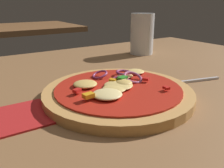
{
  "coord_description": "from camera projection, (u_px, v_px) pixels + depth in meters",
  "views": [
    {
      "loc": [
        -0.27,
        -0.29,
        0.2
      ],
      "look_at": [
        -0.04,
        0.05,
        0.06
      ],
      "focal_mm": 37.36,
      "sensor_mm": 36.0,
      "label": 1
    }
  ],
  "objects": [
    {
      "name": "fork",
      "position": [
        184.0,
        82.0,
        0.5
      ],
      "size": [
        0.16,
        0.06,
        0.01
      ],
      "color": "silver",
      "rests_on": "dining_table"
    },
    {
      "name": "background_table",
      "position": [
        31.0,
        28.0,
        1.7
      ],
      "size": [
        0.63,
        0.59,
        0.04
      ],
      "color": "brown",
      "rests_on": "ground"
    },
    {
      "name": "pizza",
      "position": [
        118.0,
        92.0,
        0.42
      ],
      "size": [
        0.27,
        0.27,
        0.04
      ],
      "color": "tan",
      "rests_on": "dining_table"
    },
    {
      "name": "dining_table",
      "position": [
        149.0,
        107.0,
        0.43
      ],
      "size": [
        1.21,
        1.03,
        0.04
      ],
      "color": "brown",
      "rests_on": "ground"
    },
    {
      "name": "beer_glass",
      "position": [
        142.0,
        37.0,
        0.76
      ],
      "size": [
        0.08,
        0.08,
        0.13
      ],
      "color": "silver",
      "rests_on": "dining_table"
    },
    {
      "name": "napkin",
      "position": [
        0.0,
        121.0,
        0.34
      ],
      "size": [
        0.15,
        0.1,
        0.0
      ],
      "color": "#B21E1E",
      "rests_on": "dining_table"
    }
  ]
}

